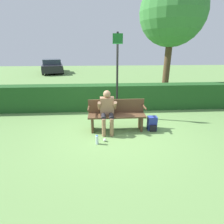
{
  "coord_description": "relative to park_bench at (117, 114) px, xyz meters",
  "views": [
    {
      "loc": [
        -0.45,
        -4.83,
        2.39
      ],
      "look_at": [
        -0.15,
        -0.1,
        0.62
      ],
      "focal_mm": 28.0,
      "sensor_mm": 36.0,
      "label": 1
    }
  ],
  "objects": [
    {
      "name": "park_bench",
      "position": [
        0.0,
        0.0,
        0.0
      ],
      "size": [
        1.71,
        0.45,
        0.92
      ],
      "color": "#513823",
      "rests_on": "ground"
    },
    {
      "name": "hedge_back",
      "position": [
        0.0,
        1.88,
        0.02
      ],
      "size": [
        12.0,
        0.6,
        1.01
      ],
      "color": "#1E4C1E",
      "rests_on": "ground"
    },
    {
      "name": "signpost",
      "position": [
        0.1,
        1.04,
        1.11
      ],
      "size": [
        0.32,
        0.09,
        2.84
      ],
      "color": "black",
      "rests_on": "ground"
    },
    {
      "name": "litter_crumple",
      "position": [
        -0.38,
        -0.75,
        -0.44
      ],
      "size": [
        0.08,
        0.08,
        0.08
      ],
      "color": "silver",
      "rests_on": "ground"
    },
    {
      "name": "tree",
      "position": [
        2.83,
        3.79,
        3.35
      ],
      "size": [
        2.97,
        2.97,
        5.35
      ],
      "color": "#4C3823",
      "rests_on": "ground"
    },
    {
      "name": "parked_car",
      "position": [
        -5.19,
        13.11,
        0.15
      ],
      "size": [
        2.79,
        4.53,
        1.31
      ],
      "rotation": [
        0.0,
        0.0,
        1.81
      ],
      "color": "black",
      "rests_on": "ground"
    },
    {
      "name": "water_bottle",
      "position": [
        -0.59,
        -0.87,
        -0.36
      ],
      "size": [
        0.08,
        0.08,
        0.26
      ],
      "color": "silver",
      "rests_on": "ground"
    },
    {
      "name": "backpack",
      "position": [
        1.08,
        -0.13,
        -0.28
      ],
      "size": [
        0.27,
        0.28,
        0.43
      ],
      "color": "#283893",
      "rests_on": "ground"
    },
    {
      "name": "ground_plane",
      "position": [
        0.0,
        -0.06,
        -0.49
      ],
      "size": [
        40.0,
        40.0,
        0.0
      ],
      "primitive_type": "plane",
      "color": "#668E4C"
    },
    {
      "name": "person_seated",
      "position": [
        -0.29,
        -0.12,
        0.21
      ],
      "size": [
        0.54,
        0.59,
        1.23
      ],
      "color": "#997051",
      "rests_on": "ground"
    }
  ]
}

